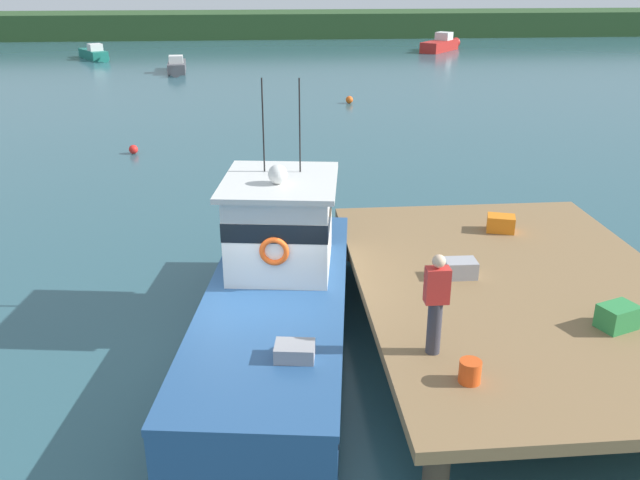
% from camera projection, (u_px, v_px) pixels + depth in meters
% --- Properties ---
extents(ground_plane, '(200.00, 200.00, 0.00)m').
position_uv_depth(ground_plane, '(266.00, 351.00, 12.69)').
color(ground_plane, '#2D5660').
extents(dock, '(6.00, 9.00, 1.20)m').
position_uv_depth(dock, '(520.00, 290.00, 12.67)').
color(dock, '#4C3D2D').
rests_on(dock, ground).
extents(main_fishing_boat, '(3.62, 9.96, 4.80)m').
position_uv_depth(main_fishing_boat, '(279.00, 289.00, 12.85)').
color(main_fishing_boat, '#285184').
rests_on(main_fishing_boat, ground).
extents(crate_single_by_cleat, '(0.61, 0.45, 0.34)m').
position_uv_depth(crate_single_by_cleat, '(460.00, 268.00, 12.86)').
color(crate_single_by_cleat, '#9E9EA3').
rests_on(crate_single_by_cleat, dock).
extents(crate_single_far, '(0.71, 0.60, 0.36)m').
position_uv_depth(crate_single_far, '(501.00, 223.00, 15.07)').
color(crate_single_far, orange).
rests_on(crate_single_far, dock).
extents(crate_stack_mid_dock, '(0.72, 0.62, 0.40)m').
position_uv_depth(crate_stack_mid_dock, '(618.00, 317.00, 11.01)').
color(crate_stack_mid_dock, '#2D8442').
rests_on(crate_stack_mid_dock, dock).
extents(bait_bucket, '(0.32, 0.32, 0.34)m').
position_uv_depth(bait_bucket, '(470.00, 371.00, 9.58)').
color(bait_bucket, '#E04C19').
rests_on(bait_bucket, dock).
extents(deckhand_by_the_boat, '(0.36, 0.22, 1.63)m').
position_uv_depth(deckhand_by_the_boat, '(436.00, 302.00, 10.07)').
color(deckhand_by_the_boat, '#383842').
rests_on(deckhand_by_the_boat, dock).
extents(moored_boat_near_channel, '(1.43, 4.58, 1.15)m').
position_uv_depth(moored_boat_near_channel, '(177.00, 66.00, 45.93)').
color(moored_boat_near_channel, '#4C4C51').
rests_on(moored_boat_near_channel, ground).
extents(moored_boat_off_the_point, '(4.57, 5.35, 1.50)m').
position_uv_depth(moored_boat_off_the_point, '(442.00, 44.00, 57.75)').
color(moored_boat_off_the_point, red).
rests_on(moored_boat_off_the_point, ground).
extents(moored_boat_far_right, '(3.13, 4.56, 1.20)m').
position_uv_depth(moored_boat_far_right, '(95.00, 54.00, 52.36)').
color(moored_boat_far_right, '#196B5B').
rests_on(moored_boat_far_right, ground).
extents(mooring_buoy_outer, '(0.39, 0.39, 0.39)m').
position_uv_depth(mooring_buoy_outer, '(349.00, 100.00, 35.54)').
color(mooring_buoy_outer, '#EA5B19').
rests_on(mooring_buoy_outer, ground).
extents(mooring_buoy_spare_mooring, '(0.34, 0.34, 0.34)m').
position_uv_depth(mooring_buoy_spare_mooring, '(133.00, 149.00, 25.97)').
color(mooring_buoy_spare_mooring, red).
rests_on(mooring_buoy_spare_mooring, ground).
extents(far_shoreline, '(120.00, 8.00, 2.40)m').
position_uv_depth(far_shoreline, '(257.00, 24.00, 69.45)').
color(far_shoreline, '#284723').
rests_on(far_shoreline, ground).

